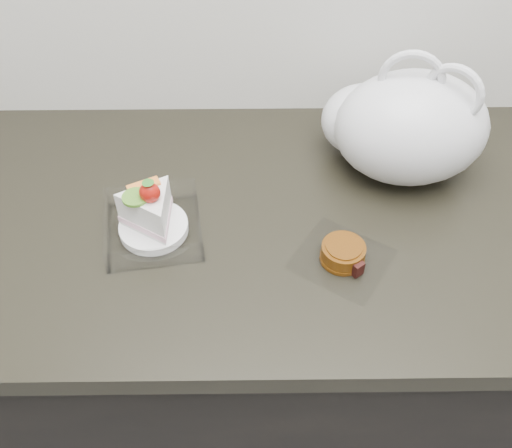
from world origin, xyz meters
TOP-DOWN VIEW (x-y plane):
  - counter at (0.00, 1.69)m, footprint 2.04×0.64m
  - cake_tray at (-0.29, 1.65)m, footprint 0.18×0.18m
  - mooncake_wrap at (0.02, 1.58)m, footprint 0.19×0.19m
  - plastic_bag at (0.14, 1.81)m, footprint 0.34×0.30m

SIDE VIEW (x-z plane):
  - counter at x=0.00m, z-range 0.00..0.90m
  - mooncake_wrap at x=0.02m, z-range 0.90..0.93m
  - cake_tray at x=-0.29m, z-range 0.87..1.00m
  - plastic_bag at x=0.14m, z-range 0.87..1.12m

